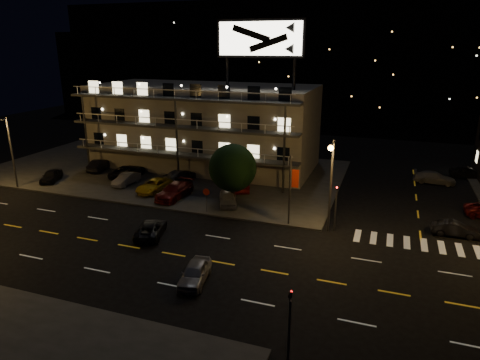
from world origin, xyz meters
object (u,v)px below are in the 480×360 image
(road_car_west, at_px, (151,229))
(side_car_0, at_px, (455,229))
(tree, at_px, (232,169))
(lot_car_4, at_px, (228,198))
(road_car_east, at_px, (195,273))
(lot_car_2, at_px, (154,186))
(lot_car_7, at_px, (180,175))

(road_car_west, bearing_deg, side_car_0, -176.61)
(tree, bearing_deg, lot_car_4, -141.05)
(tree, relative_size, side_car_0, 1.64)
(road_car_east, distance_m, road_car_west, 8.55)
(tree, distance_m, road_car_east, 14.92)
(lot_car_2, xyz_separation_m, side_car_0, (29.46, -1.19, -0.18))
(lot_car_2, bearing_deg, tree, 1.05)
(lot_car_2, relative_size, side_car_0, 1.24)
(road_car_east, bearing_deg, tree, 91.66)
(lot_car_2, bearing_deg, side_car_0, 3.57)
(lot_car_2, distance_m, road_car_east, 19.36)
(lot_car_2, bearing_deg, lot_car_7, 86.03)
(lot_car_7, relative_size, road_car_west, 0.96)
(side_car_0, bearing_deg, lot_car_7, 78.32)
(lot_car_7, xyz_separation_m, side_car_0, (28.67, -5.79, -0.15))
(lot_car_4, height_order, road_car_west, lot_car_4)
(lot_car_7, xyz_separation_m, road_car_east, (11.26, -19.74, -0.09))
(tree, distance_m, lot_car_7, 10.57)
(lot_car_2, relative_size, road_car_west, 1.05)
(lot_car_7, xyz_separation_m, road_car_west, (4.63, -14.35, -0.15))
(lot_car_4, bearing_deg, lot_car_7, 122.16)
(lot_car_4, distance_m, road_car_west, 9.36)
(lot_car_4, relative_size, road_car_west, 0.93)
(tree, relative_size, lot_car_7, 1.44)
(side_car_0, distance_m, road_car_west, 25.51)
(lot_car_2, xyz_separation_m, lot_car_7, (0.80, 4.60, -0.02))
(tree, distance_m, lot_car_4, 2.98)
(tree, height_order, lot_car_7, tree)
(tree, bearing_deg, lot_car_7, 147.82)
(road_car_east, xyz_separation_m, road_car_west, (-6.62, 5.40, -0.06))
(lot_car_7, distance_m, road_car_west, 15.08)
(lot_car_4, bearing_deg, lot_car_2, 150.02)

